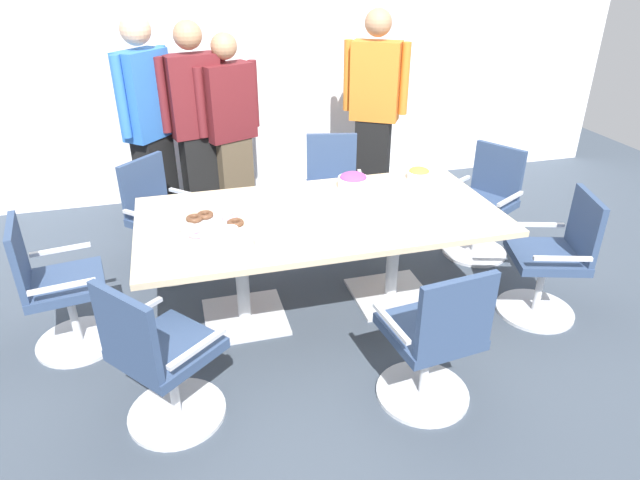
{
  "coord_description": "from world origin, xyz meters",
  "views": [
    {
      "loc": [
        -0.88,
        -3.21,
        2.29
      ],
      "look_at": [
        0.0,
        0.0,
        0.55
      ],
      "focal_mm": 30.79,
      "sensor_mm": 36.0,
      "label": 1
    }
  ],
  "objects_px": {
    "office_chair_5": "(58,293)",
    "office_chair_0": "(434,344)",
    "person_standing_2": "(230,130)",
    "office_chair_2": "(483,208)",
    "office_chair_3": "(332,195)",
    "napkin_pile": "(267,240)",
    "conference_table": "(320,230)",
    "office_chair_4": "(163,223)",
    "person_standing_3": "(374,109)",
    "donut_platter": "(211,226)",
    "office_chair_1": "(553,263)",
    "snack_bowl_chips_yellow": "(419,174)",
    "office_chair_6": "(160,363)",
    "person_standing_1": "(197,125)",
    "person_standing_0": "(149,126)",
    "snack_bowl_candy_mix": "(353,180)"
  },
  "relations": [
    {
      "from": "snack_bowl_chips_yellow",
      "to": "office_chair_3",
      "type": "bearing_deg",
      "value": 127.07
    },
    {
      "from": "office_chair_3",
      "to": "conference_table",
      "type": "bearing_deg",
      "value": 82.02
    },
    {
      "from": "conference_table",
      "to": "office_chair_4",
      "type": "height_order",
      "value": "office_chair_4"
    },
    {
      "from": "office_chair_1",
      "to": "snack_bowl_chips_yellow",
      "type": "distance_m",
      "value": 1.16
    },
    {
      "from": "conference_table",
      "to": "office_chair_4",
      "type": "xyz_separation_m",
      "value": [
        -1.05,
        0.87,
        -0.22
      ]
    },
    {
      "from": "office_chair_5",
      "to": "person_standing_1",
      "type": "bearing_deg",
      "value": 138.87
    },
    {
      "from": "person_standing_3",
      "to": "donut_platter",
      "type": "relative_size",
      "value": 4.64
    },
    {
      "from": "person_standing_0",
      "to": "napkin_pile",
      "type": "bearing_deg",
      "value": 59.88
    },
    {
      "from": "office_chair_1",
      "to": "napkin_pile",
      "type": "xyz_separation_m",
      "value": [
        -1.95,
        0.15,
        0.37
      ]
    },
    {
      "from": "office_chair_1",
      "to": "person_standing_3",
      "type": "distance_m",
      "value": 2.25
    },
    {
      "from": "office_chair_0",
      "to": "person_standing_3",
      "type": "bearing_deg",
      "value": 70.31
    },
    {
      "from": "office_chair_6",
      "to": "office_chair_0",
      "type": "bearing_deg",
      "value": 41.53
    },
    {
      "from": "office_chair_5",
      "to": "person_standing_3",
      "type": "bearing_deg",
      "value": 112.47
    },
    {
      "from": "office_chair_0",
      "to": "office_chair_6",
      "type": "distance_m",
      "value": 1.46
    },
    {
      "from": "office_chair_5",
      "to": "office_chair_6",
      "type": "distance_m",
      "value": 1.05
    },
    {
      "from": "snack_bowl_chips_yellow",
      "to": "office_chair_6",
      "type": "bearing_deg",
      "value": -147.72
    },
    {
      "from": "office_chair_0",
      "to": "person_standing_2",
      "type": "bearing_deg",
      "value": 98.64
    },
    {
      "from": "office_chair_6",
      "to": "person_standing_2",
      "type": "height_order",
      "value": "person_standing_2"
    },
    {
      "from": "office_chair_5",
      "to": "person_standing_2",
      "type": "bearing_deg",
      "value": 132.24
    },
    {
      "from": "office_chair_6",
      "to": "person_standing_3",
      "type": "height_order",
      "value": "person_standing_3"
    },
    {
      "from": "office_chair_5",
      "to": "napkin_pile",
      "type": "relative_size",
      "value": 5.69
    },
    {
      "from": "office_chair_3",
      "to": "person_standing_2",
      "type": "distance_m",
      "value": 1.08
    },
    {
      "from": "office_chair_1",
      "to": "snack_bowl_chips_yellow",
      "type": "relative_size",
      "value": 5.16
    },
    {
      "from": "office_chair_2",
      "to": "snack_bowl_chips_yellow",
      "type": "height_order",
      "value": "office_chair_2"
    },
    {
      "from": "conference_table",
      "to": "office_chair_6",
      "type": "height_order",
      "value": "office_chair_6"
    },
    {
      "from": "office_chair_5",
      "to": "office_chair_0",
      "type": "bearing_deg",
      "value": 53.49
    },
    {
      "from": "person_standing_1",
      "to": "snack_bowl_chips_yellow",
      "type": "relative_size",
      "value": 10.35
    },
    {
      "from": "office_chair_0",
      "to": "person_standing_1",
      "type": "bearing_deg",
      "value": 104.13
    },
    {
      "from": "office_chair_5",
      "to": "person_standing_0",
      "type": "distance_m",
      "value": 1.79
    },
    {
      "from": "person_standing_0",
      "to": "snack_bowl_chips_yellow",
      "type": "xyz_separation_m",
      "value": [
        1.97,
        -1.16,
        -0.2
      ]
    },
    {
      "from": "person_standing_3",
      "to": "napkin_pile",
      "type": "bearing_deg",
      "value": 86.33
    },
    {
      "from": "office_chair_0",
      "to": "person_standing_3",
      "type": "relative_size",
      "value": 0.48
    },
    {
      "from": "office_chair_3",
      "to": "snack_bowl_chips_yellow",
      "type": "xyz_separation_m",
      "value": [
        0.5,
        -0.66,
        0.39
      ]
    },
    {
      "from": "office_chair_2",
      "to": "person_standing_3",
      "type": "height_order",
      "value": "person_standing_3"
    },
    {
      "from": "office_chair_1",
      "to": "donut_platter",
      "type": "height_order",
      "value": "office_chair_1"
    },
    {
      "from": "office_chair_1",
      "to": "napkin_pile",
      "type": "distance_m",
      "value": 1.99
    },
    {
      "from": "office_chair_5",
      "to": "person_standing_2",
      "type": "relative_size",
      "value": 0.53
    },
    {
      "from": "office_chair_0",
      "to": "office_chair_1",
      "type": "bearing_deg",
      "value": 20.11
    },
    {
      "from": "snack_bowl_chips_yellow",
      "to": "person_standing_1",
      "type": "bearing_deg",
      "value": 142.73
    },
    {
      "from": "office_chair_4",
      "to": "person_standing_0",
      "type": "distance_m",
      "value": 0.92
    },
    {
      "from": "office_chair_2",
      "to": "office_chair_3",
      "type": "distance_m",
      "value": 1.29
    },
    {
      "from": "office_chair_1",
      "to": "snack_bowl_candy_mix",
      "type": "distance_m",
      "value": 1.51
    },
    {
      "from": "office_chair_0",
      "to": "napkin_pile",
      "type": "height_order",
      "value": "office_chair_0"
    },
    {
      "from": "office_chair_4",
      "to": "napkin_pile",
      "type": "relative_size",
      "value": 5.69
    },
    {
      "from": "office_chair_5",
      "to": "office_chair_6",
      "type": "bearing_deg",
      "value": 27.12
    },
    {
      "from": "person_standing_0",
      "to": "office_chair_1",
      "type": "bearing_deg",
      "value": 92.61
    },
    {
      "from": "person_standing_1",
      "to": "snack_bowl_chips_yellow",
      "type": "distance_m",
      "value": 1.99
    },
    {
      "from": "conference_table",
      "to": "napkin_pile",
      "type": "relative_size",
      "value": 15.01
    },
    {
      "from": "office_chair_0",
      "to": "snack_bowl_chips_yellow",
      "type": "relative_size",
      "value": 5.16
    },
    {
      "from": "person_standing_2",
      "to": "person_standing_3",
      "type": "height_order",
      "value": "person_standing_3"
    }
  ]
}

